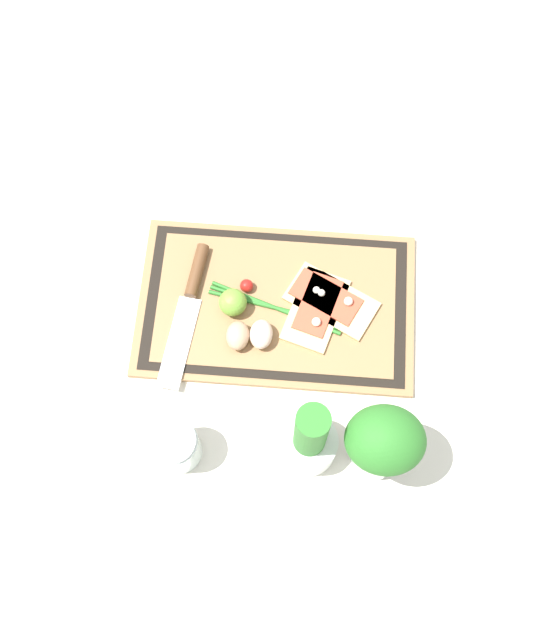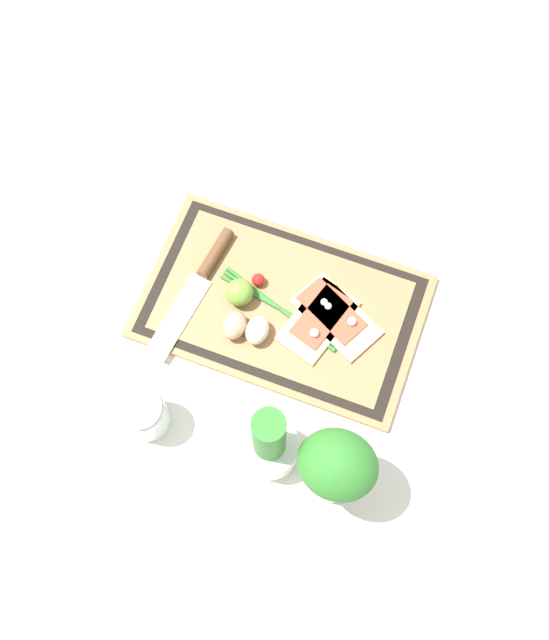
# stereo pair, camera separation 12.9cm
# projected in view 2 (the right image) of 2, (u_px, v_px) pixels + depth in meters

# --- Properties ---
(ground_plane) EXTENTS (6.00, 6.00, 0.00)m
(ground_plane) POSITION_uv_depth(u_px,v_px,m) (282.00, 308.00, 1.33)
(ground_plane) COLOR silver
(cutting_board) EXTENTS (0.49, 0.30, 0.02)m
(cutting_board) POSITION_uv_depth(u_px,v_px,m) (282.00, 306.00, 1.33)
(cutting_board) COLOR #997047
(cutting_board) RESTS_ON ground_plane
(pizza_slice_near) EXTENTS (0.18, 0.14, 0.02)m
(pizza_slice_near) POSITION_uv_depth(u_px,v_px,m) (335.00, 315.00, 1.31)
(pizza_slice_near) COLOR #DBBC7F
(pizza_slice_near) RESTS_ON cutting_board
(pizza_slice_far) EXTENTS (0.12, 0.16, 0.02)m
(pizza_slice_far) POSITION_uv_depth(u_px,v_px,m) (319.00, 320.00, 1.30)
(pizza_slice_far) COLOR #DBBC7F
(pizza_slice_far) RESTS_ON cutting_board
(knife) EXTENTS (0.06, 0.27, 0.02)m
(knife) POSITION_uv_depth(u_px,v_px,m) (205.00, 271.00, 1.33)
(knife) COLOR silver
(knife) RESTS_ON cutting_board
(egg_brown) EXTENTS (0.04, 0.05, 0.04)m
(egg_brown) POSITION_uv_depth(u_px,v_px,m) (235.00, 325.00, 1.29)
(egg_brown) COLOR tan
(egg_brown) RESTS_ON cutting_board
(egg_pink) EXTENTS (0.04, 0.05, 0.04)m
(egg_pink) POSITION_uv_depth(u_px,v_px,m) (257.00, 330.00, 1.28)
(egg_pink) COLOR beige
(egg_pink) RESTS_ON cutting_board
(lime) EXTENTS (0.05, 0.05, 0.05)m
(lime) POSITION_uv_depth(u_px,v_px,m) (239.00, 292.00, 1.30)
(lime) COLOR #70A838
(lime) RESTS_ON cutting_board
(cherry_tomato_red) EXTENTS (0.02, 0.02, 0.02)m
(cherry_tomato_red) POSITION_uv_depth(u_px,v_px,m) (258.00, 280.00, 1.32)
(cherry_tomato_red) COLOR red
(cherry_tomato_red) RESTS_ON cutting_board
(scallion_bunch) EXTENTS (0.24, 0.09, 0.01)m
(scallion_bunch) POSITION_uv_depth(u_px,v_px,m) (281.00, 309.00, 1.31)
(scallion_bunch) COLOR #2D7528
(scallion_bunch) RESTS_ON cutting_board
(herb_pot) EXTENTS (0.09, 0.09, 0.21)m
(herb_pot) POSITION_uv_depth(u_px,v_px,m) (269.00, 444.00, 1.17)
(herb_pot) COLOR white
(herb_pot) RESTS_ON ground_plane
(sauce_jar) EXTENTS (0.08, 0.08, 0.09)m
(sauce_jar) POSITION_uv_depth(u_px,v_px,m) (144.00, 414.00, 1.22)
(sauce_jar) COLOR silver
(sauce_jar) RESTS_ON ground_plane
(herb_glass) EXTENTS (0.12, 0.11, 0.19)m
(herb_glass) POSITION_uv_depth(u_px,v_px,m) (336.00, 468.00, 1.12)
(herb_glass) COLOR silver
(herb_glass) RESTS_ON ground_plane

